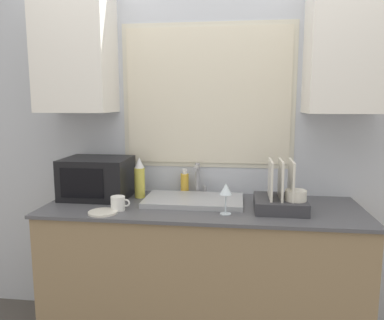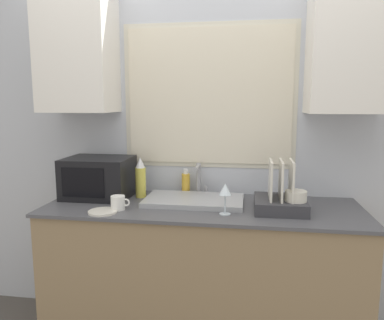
{
  "view_description": "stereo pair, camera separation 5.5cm",
  "coord_description": "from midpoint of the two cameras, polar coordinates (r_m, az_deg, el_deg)",
  "views": [
    {
      "loc": [
        0.22,
        -1.86,
        1.51
      ],
      "look_at": [
        -0.06,
        0.29,
        1.17
      ],
      "focal_mm": 35.0,
      "sensor_mm": 36.0,
      "label": 1
    },
    {
      "loc": [
        0.27,
        -1.85,
        1.51
      ],
      "look_at": [
        -0.06,
        0.29,
        1.17
      ],
      "focal_mm": 35.0,
      "sensor_mm": 36.0,
      "label": 2
    }
  ],
  "objects": [
    {
      "name": "countertop",
      "position": [
        2.43,
        2.22,
        -17.1
      ],
      "size": [
        1.89,
        0.67,
        0.89
      ],
      "color": "#8C7251",
      "rests_on": "ground_plane"
    },
    {
      "name": "wine_glass",
      "position": [
        2.07,
        5.84,
        -4.68
      ],
      "size": [
        0.07,
        0.07,
        0.17
      ],
      "color": "silver",
      "rests_on": "countertop"
    },
    {
      "name": "soap_bottle",
      "position": [
        2.52,
        -0.33,
        -3.56
      ],
      "size": [
        0.05,
        0.05,
        0.17
      ],
      "color": "gold",
      "rests_on": "countertop"
    },
    {
      "name": "faucet",
      "position": [
        2.47,
        1.69,
        -2.56
      ],
      "size": [
        0.08,
        0.17,
        0.21
      ],
      "color": "#99999E",
      "rests_on": "countertop"
    },
    {
      "name": "microwave",
      "position": [
        2.51,
        -13.44,
        -2.59
      ],
      "size": [
        0.42,
        0.34,
        0.26
      ],
      "color": "black",
      "rests_on": "countertop"
    },
    {
      "name": "spray_bottle",
      "position": [
        2.45,
        -7.2,
        -2.75
      ],
      "size": [
        0.07,
        0.07,
        0.26
      ],
      "color": "#D8CC4C",
      "rests_on": "countertop"
    },
    {
      "name": "mug_near_sink",
      "position": [
        2.2,
        -10.47,
        -6.43
      ],
      "size": [
        0.11,
        0.08,
        0.08
      ],
      "color": "white",
      "rests_on": "countertop"
    },
    {
      "name": "dish_rack",
      "position": [
        2.21,
        14.21,
        -5.76
      ],
      "size": [
        0.29,
        0.31,
        0.29
      ],
      "color": "#333338",
      "rests_on": "countertop"
    },
    {
      "name": "wall_back",
      "position": [
        2.5,
        3.18,
        6.46
      ],
      "size": [
        6.0,
        0.38,
        2.6
      ],
      "color": "silver",
      "rests_on": "ground_plane"
    },
    {
      "name": "small_plate",
      "position": [
        2.17,
        -12.74,
        -7.69
      ],
      "size": [
        0.16,
        0.16,
        0.01
      ],
      "color": "silver",
      "rests_on": "countertop"
    },
    {
      "name": "sink_basin",
      "position": [
        2.32,
        1.0,
        -6.16
      ],
      "size": [
        0.6,
        0.35,
        0.03
      ],
      "color": "#9EA0A5",
      "rests_on": "countertop"
    }
  ]
}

